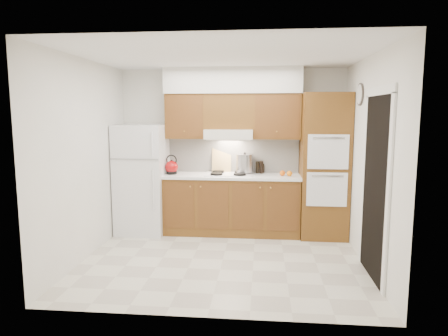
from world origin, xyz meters
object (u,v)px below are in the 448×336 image
object	(u,v)px
fridge	(142,179)
oven_cabinet	(324,166)
stock_pot	(245,163)
kettle	(172,167)

from	to	relation	value
fridge	oven_cabinet	distance (m)	2.86
fridge	stock_pot	size ratio (longest dim) A/B	6.17
oven_cabinet	stock_pot	xyz separation A→B (m)	(-1.22, 0.14, 0.01)
oven_cabinet	stock_pot	distance (m)	1.23
kettle	oven_cabinet	bearing A→B (deg)	23.85
kettle	stock_pot	bearing A→B (deg)	31.06
kettle	fridge	bearing A→B (deg)	-153.71
stock_pot	fridge	bearing A→B (deg)	-173.88
kettle	stock_pot	distance (m)	1.16
fridge	oven_cabinet	size ratio (longest dim) A/B	0.78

